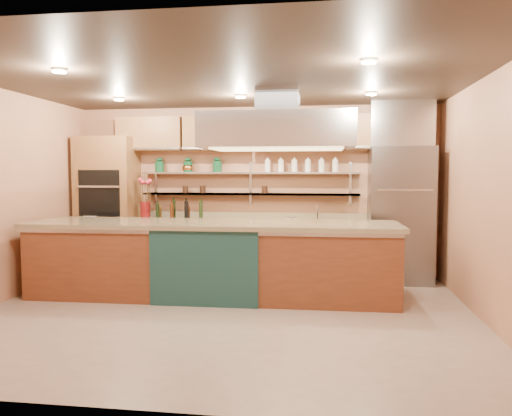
# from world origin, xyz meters

# --- Properties ---
(floor) EXTENTS (6.00, 5.00, 0.02)m
(floor) POSITION_xyz_m (0.00, 0.00, -0.01)
(floor) COLOR gray
(floor) RESTS_ON ground
(ceiling) EXTENTS (6.00, 5.00, 0.02)m
(ceiling) POSITION_xyz_m (0.00, 0.00, 2.80)
(ceiling) COLOR black
(ceiling) RESTS_ON wall_back
(wall_back) EXTENTS (6.00, 0.04, 2.80)m
(wall_back) POSITION_xyz_m (0.00, 2.50, 1.40)
(wall_back) COLOR #AD7451
(wall_back) RESTS_ON floor
(wall_front) EXTENTS (6.00, 0.04, 2.80)m
(wall_front) POSITION_xyz_m (0.00, -2.50, 1.40)
(wall_front) COLOR #AD7451
(wall_front) RESTS_ON floor
(wall_right) EXTENTS (0.04, 5.00, 2.80)m
(wall_right) POSITION_xyz_m (3.00, 0.00, 1.40)
(wall_right) COLOR #AD7451
(wall_right) RESTS_ON floor
(oven_stack) EXTENTS (0.95, 0.64, 2.30)m
(oven_stack) POSITION_xyz_m (-2.45, 2.18, 1.15)
(oven_stack) COLOR brown
(oven_stack) RESTS_ON floor
(refrigerator) EXTENTS (0.95, 0.72, 2.10)m
(refrigerator) POSITION_xyz_m (2.35, 2.14, 1.05)
(refrigerator) COLOR slate
(refrigerator) RESTS_ON floor
(back_counter) EXTENTS (3.84, 0.64, 0.93)m
(back_counter) POSITION_xyz_m (-0.05, 2.20, 0.47)
(back_counter) COLOR tan
(back_counter) RESTS_ON floor
(wall_shelf_lower) EXTENTS (3.60, 0.26, 0.03)m
(wall_shelf_lower) POSITION_xyz_m (-0.05, 2.37, 1.35)
(wall_shelf_lower) COLOR #AEB2B6
(wall_shelf_lower) RESTS_ON wall_back
(wall_shelf_upper) EXTENTS (3.60, 0.26, 0.03)m
(wall_shelf_upper) POSITION_xyz_m (-0.05, 2.37, 1.70)
(wall_shelf_upper) COLOR #AEB2B6
(wall_shelf_upper) RESTS_ON wall_back
(upper_cabinets) EXTENTS (4.60, 0.36, 0.55)m
(upper_cabinets) POSITION_xyz_m (0.00, 2.32, 2.35)
(upper_cabinets) COLOR brown
(upper_cabinets) RESTS_ON wall_back
(range_hood) EXTENTS (2.00, 1.00, 0.45)m
(range_hood) POSITION_xyz_m (0.57, 0.81, 2.25)
(range_hood) COLOR #AEB2B6
(range_hood) RESTS_ON ceiling
(ceiling_downlights) EXTENTS (4.00, 2.80, 0.02)m
(ceiling_downlights) POSITION_xyz_m (0.00, 0.20, 2.77)
(ceiling_downlights) COLOR #FFE5A5
(ceiling_downlights) RESTS_ON ceiling
(island) EXTENTS (4.96, 1.16, 1.03)m
(island) POSITION_xyz_m (-0.33, 0.81, 0.52)
(island) COLOR brown
(island) RESTS_ON floor
(flower_vase) EXTENTS (0.20, 0.20, 0.29)m
(flower_vase) POSITION_xyz_m (-1.78, 2.15, 1.08)
(flower_vase) COLOR maroon
(flower_vase) RESTS_ON back_counter
(oil_bottle_cluster) EXTENTS (0.89, 0.43, 0.28)m
(oil_bottle_cluster) POSITION_xyz_m (-1.18, 2.15, 1.07)
(oil_bottle_cluster) COLOR black
(oil_bottle_cluster) RESTS_ON back_counter
(kitchen_scale) EXTENTS (0.18, 0.14, 0.09)m
(kitchen_scale) POSITION_xyz_m (0.67, 2.15, 0.98)
(kitchen_scale) COLOR white
(kitchen_scale) RESTS_ON back_counter
(bar_faucet) EXTENTS (0.04, 0.04, 0.24)m
(bar_faucet) POSITION_xyz_m (1.07, 2.25, 1.05)
(bar_faucet) COLOR white
(bar_faucet) RESTS_ON back_counter
(copper_kettle) EXTENTS (0.17, 0.17, 0.13)m
(copper_kettle) POSITION_xyz_m (-1.12, 2.37, 1.78)
(copper_kettle) COLOR #BD652B
(copper_kettle) RESTS_ON wall_shelf_upper
(green_canister) EXTENTS (0.14, 0.14, 0.17)m
(green_canister) POSITION_xyz_m (-0.59, 2.37, 1.80)
(green_canister) COLOR #0D3F21
(green_canister) RESTS_ON wall_shelf_upper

